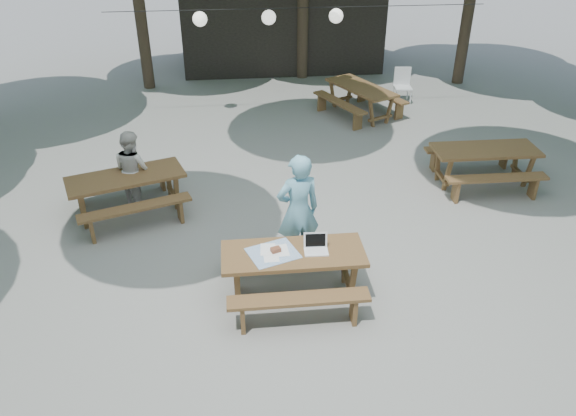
% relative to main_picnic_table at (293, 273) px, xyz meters
% --- Properties ---
extents(ground, '(80.00, 80.00, 0.00)m').
position_rel_main_picnic_table_xyz_m(ground, '(0.43, 1.20, -0.39)').
color(ground, slate).
rests_on(ground, ground).
extents(pavilion, '(6.00, 3.00, 2.80)m').
position_rel_main_picnic_table_xyz_m(pavilion, '(0.93, 11.70, 1.01)').
color(pavilion, black).
rests_on(pavilion, ground).
extents(main_picnic_table, '(2.00, 1.58, 0.75)m').
position_rel_main_picnic_table_xyz_m(main_picnic_table, '(0.00, 0.00, 0.00)').
color(main_picnic_table, brown).
rests_on(main_picnic_table, ground).
extents(picnic_table_nw, '(2.31, 2.11, 0.75)m').
position_rel_main_picnic_table_xyz_m(picnic_table_nw, '(-2.66, 2.60, 0.00)').
color(picnic_table_nw, brown).
rests_on(picnic_table_nw, ground).
extents(picnic_table_ne, '(2.01, 1.61, 0.75)m').
position_rel_main_picnic_table_xyz_m(picnic_table_ne, '(4.07, 3.03, 0.00)').
color(picnic_table_ne, brown).
rests_on(picnic_table_ne, ground).
extents(picnic_table_far_e, '(2.25, 2.40, 0.75)m').
position_rel_main_picnic_table_xyz_m(picnic_table_far_e, '(2.49, 6.93, 0.00)').
color(picnic_table_far_e, brown).
rests_on(picnic_table_far_e, ground).
extents(woman, '(0.75, 0.57, 1.84)m').
position_rel_main_picnic_table_xyz_m(woman, '(0.17, 0.82, 0.53)').
color(woman, '#6AABC1').
rests_on(woman, ground).
extents(second_person, '(0.89, 0.89, 1.45)m').
position_rel_main_picnic_table_xyz_m(second_person, '(-2.57, 2.90, 0.34)').
color(second_person, beige).
rests_on(second_person, ground).
extents(plastic_chair, '(0.47, 0.47, 0.90)m').
position_rel_main_picnic_table_xyz_m(plastic_chair, '(3.82, 7.75, -0.13)').
color(plastic_chair, silver).
rests_on(plastic_chair, ground).
extents(laptop, '(0.34, 0.27, 0.24)m').
position_rel_main_picnic_table_xyz_m(laptop, '(0.32, 0.02, 0.42)').
color(laptop, white).
rests_on(laptop, main_picnic_table).
extents(tabletop_clutter, '(0.80, 0.74, 0.08)m').
position_rel_main_picnic_table_xyz_m(tabletop_clutter, '(-0.28, 0.01, 0.37)').
color(tabletop_clutter, '#336FB0').
rests_on(tabletop_clutter, main_picnic_table).
extents(paper_lanterns, '(9.00, 0.34, 0.38)m').
position_rel_main_picnic_table_xyz_m(paper_lanterns, '(0.25, 7.20, 2.02)').
color(paper_lanterns, black).
rests_on(paper_lanterns, ground).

